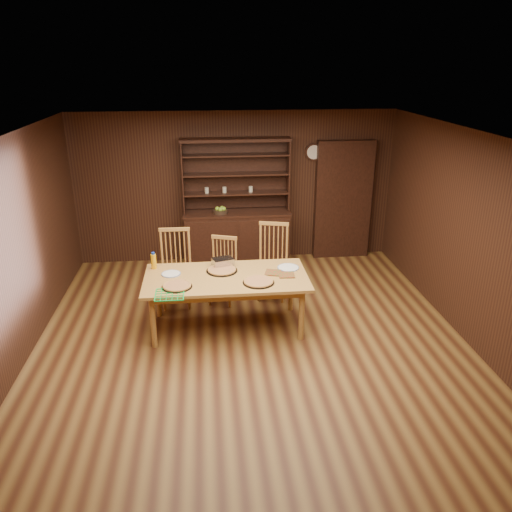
{
  "coord_description": "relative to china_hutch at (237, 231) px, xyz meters",
  "views": [
    {
      "loc": [
        -0.52,
        -5.49,
        3.4
      ],
      "look_at": [
        0.09,
        0.4,
        1.04
      ],
      "focal_mm": 35.0,
      "sensor_mm": 36.0,
      "label": 1
    }
  ],
  "objects": [
    {
      "name": "juice_bottle",
      "position": [
        -1.25,
        -1.93,
        0.26
      ],
      "size": [
        0.07,
        0.07,
        0.23
      ],
      "color": "#EDA60C",
      "rests_on": "dining_table"
    },
    {
      "name": "plate_left",
      "position": [
        -1.01,
        -2.16,
        0.16
      ],
      "size": [
        0.25,
        0.25,
        0.02
      ],
      "color": "silver",
      "rests_on": "dining_table"
    },
    {
      "name": "foil_dish",
      "position": [
        -0.32,
        -1.93,
        0.21
      ],
      "size": [
        0.32,
        0.27,
        0.11
      ],
      "primitive_type": "cube",
      "rotation": [
        0.0,
        0.0,
        0.29
      ],
      "color": "silver",
      "rests_on": "dining_table"
    },
    {
      "name": "pot_holder_a",
      "position": [
        0.49,
        -2.34,
        0.16
      ],
      "size": [
        0.21,
        0.21,
        0.02
      ],
      "primitive_type": "cube",
      "rotation": [
        0.0,
        0.0,
        -0.06
      ],
      "color": "#B31418",
      "rests_on": "dining_table"
    },
    {
      "name": "plate_right",
      "position": [
        0.55,
        -2.11,
        0.16
      ],
      "size": [
        0.29,
        0.29,
        0.02
      ],
      "color": "silver",
      "rests_on": "dining_table"
    },
    {
      "name": "chair_left",
      "position": [
        -0.99,
        -1.48,
        0.01
      ],
      "size": [
        0.47,
        0.45,
        1.14
      ],
      "rotation": [
        0.0,
        0.0,
        -0.01
      ],
      "color": "#C18942",
      "rests_on": "floor"
    },
    {
      "name": "cooling_rack",
      "position": [
        -1.0,
        -2.77,
        0.16
      ],
      "size": [
        0.43,
        0.43,
        0.02
      ],
      "primitive_type": null,
      "rotation": [
        0.0,
        0.0,
        -0.35
      ],
      "color": "green",
      "rests_on": "dining_table"
    },
    {
      "name": "china_hutch",
      "position": [
        0.0,
        0.0,
        0.0
      ],
      "size": [
        1.84,
        0.52,
        2.17
      ],
      "color": "black",
      "rests_on": "floor"
    },
    {
      "name": "doorway",
      "position": [
        1.9,
        0.15,
        0.45
      ],
      "size": [
        1.0,
        0.18,
        2.1
      ],
      "primitive_type": "cube",
      "color": "black",
      "rests_on": "floor"
    },
    {
      "name": "wall_clock",
      "position": [
        1.35,
        0.2,
        1.3
      ],
      "size": [
        0.3,
        0.05,
        0.3
      ],
      "color": "black",
      "rests_on": "room_shell"
    },
    {
      "name": "dining_table",
      "position": [
        -0.3,
        -2.29,
        0.08
      ],
      "size": [
        2.13,
        1.06,
        0.75
      ],
      "color": "#BB8541",
      "rests_on": "floor"
    },
    {
      "name": "room_shell",
      "position": [
        0.0,
        -2.75,
        0.98
      ],
      "size": [
        6.0,
        6.0,
        6.0
      ],
      "color": "white",
      "rests_on": "floor"
    },
    {
      "name": "pot_holder_b",
      "position": [
        0.33,
        -2.25,
        0.16
      ],
      "size": [
        0.25,
        0.25,
        0.02
      ],
      "primitive_type": "cube",
      "rotation": [
        0.0,
        0.0,
        -0.27
      ],
      "color": "#B31418",
      "rests_on": "dining_table"
    },
    {
      "name": "fruit_bowl",
      "position": [
        -0.28,
        -0.07,
        0.39
      ],
      "size": [
        0.25,
        0.25,
        0.12
      ],
      "color": "black",
      "rests_on": "china_hutch"
    },
    {
      "name": "pizza_center",
      "position": [
        -0.34,
        -2.11,
        0.17
      ],
      "size": [
        0.42,
        0.42,
        0.04
      ],
      "color": "black",
      "rests_on": "dining_table"
    },
    {
      "name": "floor",
      "position": [
        0.0,
        -2.75,
        -0.6
      ],
      "size": [
        6.0,
        6.0,
        0.0
      ],
      "primitive_type": "plane",
      "color": "brown",
      "rests_on": "ground"
    },
    {
      "name": "chair_right",
      "position": [
        0.45,
        -1.36,
        0.01
      ],
      "size": [
        0.56,
        0.55,
        1.14
      ],
      "rotation": [
        0.0,
        0.0,
        -0.25
      ],
      "color": "#C18942",
      "rests_on": "floor"
    },
    {
      "name": "chair_center",
      "position": [
        -0.31,
        -1.47,
        -0.07
      ],
      "size": [
        0.51,
        0.5,
        0.99
      ],
      "rotation": [
        0.0,
        0.0,
        -0.34
      ],
      "color": "#C18942",
      "rests_on": "floor"
    },
    {
      "name": "pizza_right",
      "position": [
        0.1,
        -2.53,
        0.17
      ],
      "size": [
        0.4,
        0.4,
        0.04
      ],
      "color": "black",
      "rests_on": "dining_table"
    },
    {
      "name": "pizza_left",
      "position": [
        -0.92,
        -2.55,
        0.17
      ],
      "size": [
        0.38,
        0.38,
        0.04
      ],
      "color": "black",
      "rests_on": "dining_table"
    }
  ]
}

